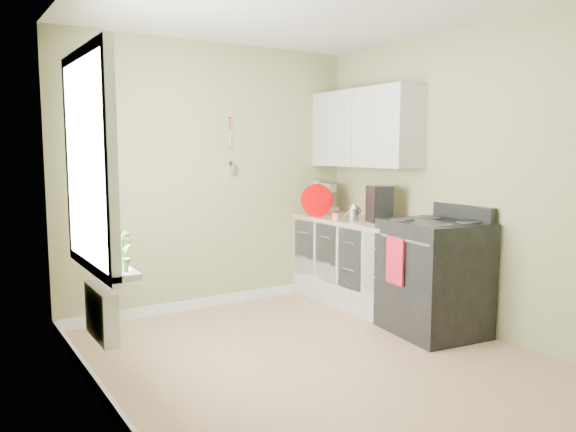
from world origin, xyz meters
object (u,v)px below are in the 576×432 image
stand_mixer (323,199)px  coffee_maker (379,205)px  kettle (354,213)px  stove (434,276)px

stand_mixer → coffee_maker: (0.00, -0.94, 0.01)m
stand_mixer → kettle: size_ratio=2.10×
stove → stand_mixer: bearing=89.1°
stove → kettle: size_ratio=6.34×
coffee_maker → stove: bearing=-92.3°
stand_mixer → kettle: 0.84m
stove → kettle: bearing=101.7°
stove → stand_mixer: 1.80m
kettle → coffee_maker: size_ratio=0.50×
stand_mixer → kettle: stand_mixer is taller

